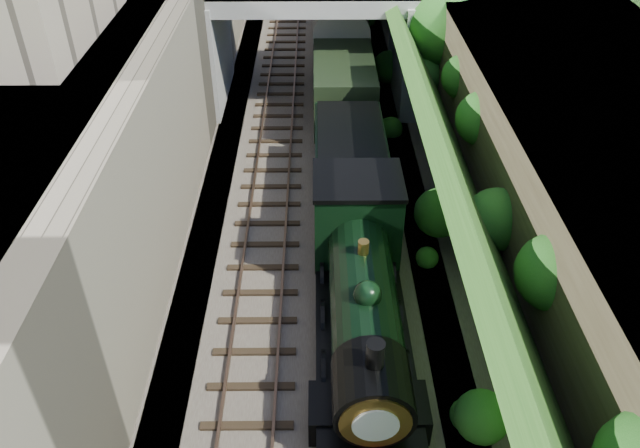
# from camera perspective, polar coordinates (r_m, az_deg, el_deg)

# --- Properties ---
(trackbed) EXTENTS (10.00, 90.00, 0.20)m
(trackbed) POSITION_cam_1_polar(r_m,az_deg,el_deg) (30.46, -0.16, 8.35)
(trackbed) COLOR #473F38
(trackbed) RESTS_ON ground
(retaining_wall) EXTENTS (1.00, 90.00, 7.00)m
(retaining_wall) POSITION_cam_1_polar(r_m,az_deg,el_deg) (29.51, -11.25, 13.99)
(retaining_wall) COLOR #756B56
(retaining_wall) RESTS_ON ground
(street_plateau_left) EXTENTS (6.00, 90.00, 7.00)m
(street_plateau_left) POSITION_cam_1_polar(r_m,az_deg,el_deg) (30.34, -17.94, 13.56)
(street_plateau_left) COLOR #262628
(street_plateau_left) RESTS_ON ground
(street_plateau_right) EXTENTS (8.00, 90.00, 6.25)m
(street_plateau_right) POSITION_cam_1_polar(r_m,az_deg,el_deg) (30.71, 18.34, 12.99)
(street_plateau_right) COLOR #262628
(street_plateau_right) RESTS_ON ground
(embankment_slope) EXTENTS (4.41, 90.00, 6.36)m
(embankment_slope) POSITION_cam_1_polar(r_m,az_deg,el_deg) (28.20, 10.24, 11.34)
(embankment_slope) COLOR #1E4714
(embankment_slope) RESTS_ON ground
(track_left) EXTENTS (2.50, 90.00, 0.20)m
(track_left) POSITION_cam_1_polar(r_m,az_deg,el_deg) (30.45, -3.97, 8.56)
(track_left) COLOR black
(track_left) RESTS_ON trackbed
(track_right) EXTENTS (2.50, 90.00, 0.20)m
(track_right) POSITION_cam_1_polar(r_m,az_deg,el_deg) (30.42, 2.12, 8.60)
(track_right) COLOR black
(track_right) RESTS_ON trackbed
(road_bridge) EXTENTS (16.00, 6.40, 7.25)m
(road_bridge) POSITION_cam_1_polar(r_m,az_deg,el_deg) (32.59, 1.53, 17.88)
(road_bridge) COLOR gray
(road_bridge) RESTS_ON ground
(tree) EXTENTS (3.60, 3.80, 6.60)m
(tree) POSITION_cam_1_polar(r_m,az_deg,el_deg) (30.56, 11.48, 17.06)
(tree) COLOR black
(tree) RESTS_ON ground
(locomotive) EXTENTS (3.10, 10.22, 3.83)m
(locomotive) POSITION_cam_1_polar(r_m,az_deg,el_deg) (18.51, 3.81, -6.32)
(locomotive) COLOR black
(locomotive) RESTS_ON trackbed
(tender) EXTENTS (2.70, 6.00, 3.05)m
(tender) POSITION_cam_1_polar(r_m,az_deg,el_deg) (24.57, 2.72, 4.93)
(tender) COLOR black
(tender) RESTS_ON trackbed
(coach_front) EXTENTS (2.90, 18.00, 3.70)m
(coach_front) POSITION_cam_1_polar(r_m,az_deg,el_deg) (35.76, 1.77, 16.14)
(coach_front) COLOR black
(coach_front) RESTS_ON trackbed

